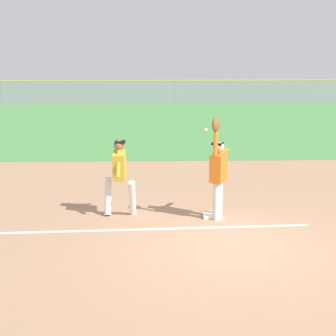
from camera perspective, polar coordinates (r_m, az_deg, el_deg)
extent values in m
plane|color=tan|center=(9.73, 7.17, -8.85)|extent=(80.25, 80.25, 0.00)
cube|color=#4C8C47|center=(25.97, 1.59, 5.11)|extent=(47.02, 18.21, 0.01)
cube|color=white|center=(10.80, -16.27, -7.01)|extent=(11.99, 0.68, 0.01)
cube|color=white|center=(11.36, 4.92, -5.32)|extent=(0.38, 0.38, 0.08)
cylinder|color=silver|center=(11.23, 5.82, -3.48)|extent=(0.20, 0.20, 0.85)
cylinder|color=silver|center=(11.05, 5.46, -3.75)|extent=(0.20, 0.20, 0.85)
cube|color=orange|center=(10.96, 5.73, 0.02)|extent=(0.43, 0.51, 0.60)
sphere|color=#DBAD84|center=(10.86, 5.78, 2.35)|extent=(0.31, 0.31, 0.23)
cube|color=black|center=(10.86, 5.64, 2.75)|extent=(0.29, 0.28, 0.05)
cylinder|color=orange|center=(10.63, 5.39, 2.98)|extent=(0.12, 0.12, 0.62)
cylinder|color=orange|center=(11.10, 6.16, 1.76)|extent=(0.37, 0.59, 0.09)
ellipsoid|color=brown|center=(10.58, 5.43, 4.90)|extent=(0.25, 0.31, 0.32)
cylinder|color=white|center=(11.26, -4.06, -3.40)|extent=(0.16, 0.44, 0.85)
cylinder|color=white|center=(11.47, -6.80, -3.16)|extent=(0.16, 0.44, 0.85)
cube|color=gold|center=(11.18, -5.52, 0.29)|extent=(0.28, 0.53, 0.66)
sphere|color=#8C6647|center=(11.09, -5.57, 2.58)|extent=(0.24, 0.24, 0.23)
cube|color=black|center=(11.07, -5.42, 2.96)|extent=(0.23, 0.21, 0.05)
cylinder|color=gold|center=(11.38, -5.42, 0.94)|extent=(0.10, 0.40, 0.58)
cylinder|color=gold|center=(10.95, -5.65, 0.45)|extent=(0.10, 0.40, 0.58)
sphere|color=white|center=(10.88, 4.29, 4.33)|extent=(0.07, 0.07, 0.07)
cube|color=#93999E|center=(34.93, 0.76, 8.49)|extent=(47.02, 0.06, 1.61)
cylinder|color=yellow|center=(34.87, 0.76, 9.86)|extent=(47.02, 0.06, 0.06)
cylinder|color=gray|center=(36.38, -18.27, 8.03)|extent=(0.08, 0.08, 1.61)
cylinder|color=gray|center=(34.93, 0.76, 8.49)|extent=(0.08, 0.08, 1.61)
cube|color=tan|center=(38.92, -7.77, 8.51)|extent=(4.56, 2.30, 0.55)
cube|color=#2D333D|center=(38.89, -7.80, 9.21)|extent=(2.35, 1.95, 0.40)
cylinder|color=black|center=(39.90, -5.65, 8.28)|extent=(0.62, 0.28, 0.60)
cylinder|color=black|center=(38.01, -5.57, 8.05)|extent=(0.62, 0.28, 0.60)
cylinder|color=black|center=(39.94, -9.85, 8.16)|extent=(0.62, 0.28, 0.60)
cylinder|color=black|center=(38.05, -9.98, 7.92)|extent=(0.62, 0.28, 0.60)
cube|color=black|center=(39.03, 1.42, 8.64)|extent=(4.56, 2.30, 0.55)
cube|color=#2D333D|center=(38.99, 1.42, 9.33)|extent=(2.35, 1.94, 0.40)
cylinder|color=black|center=(39.97, 3.57, 8.33)|extent=(0.62, 0.27, 0.60)
cylinder|color=black|center=(38.08, 3.56, 8.09)|extent=(0.62, 0.27, 0.60)
cylinder|color=black|center=(40.08, -0.63, 8.36)|extent=(0.62, 0.27, 0.60)
cylinder|color=black|center=(38.19, -0.84, 8.13)|extent=(0.62, 0.27, 0.60)
cube|color=white|center=(39.86, 9.81, 8.55)|extent=(4.52, 2.20, 0.55)
cube|color=#2D333D|center=(39.82, 9.84, 9.23)|extent=(2.32, 1.90, 0.40)
cylinder|color=black|center=(41.19, 11.41, 8.24)|extent=(0.61, 0.26, 0.60)
cylinder|color=black|center=(39.38, 12.22, 7.99)|extent=(0.61, 0.26, 0.60)
cylinder|color=black|center=(40.44, 7.44, 8.30)|extent=(0.61, 0.26, 0.60)
cylinder|color=black|center=(38.60, 8.07, 8.06)|extent=(0.61, 0.26, 0.60)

